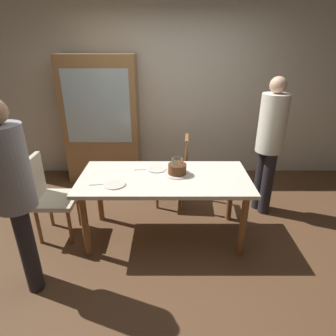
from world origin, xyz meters
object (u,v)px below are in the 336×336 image
Objects in this scene: birthday_cake at (176,170)px; person_celebrant at (12,191)px; plate_far_side at (155,169)px; chair_spindle_back at (172,172)px; china_cabinet at (101,120)px; chair_upholstered at (46,194)px; plate_near_celebrant at (113,184)px; dining_table at (163,184)px; person_guest at (269,139)px.

birthday_cake is 0.17× the size of person_celebrant.
person_celebrant is (-1.10, -0.91, 0.21)m from plate_far_side.
chair_spindle_back is 0.50× the size of china_cabinet.
person_celebrant is at bearing -131.56° from chair_spindle_back.
birthday_cake is 1.45m from chair_upholstered.
person_celebrant reaches higher than plate_near_celebrant.
chair_spindle_back is (0.20, 0.55, -0.30)m from plate_far_side.
chair_upholstered is at bearing 164.72° from plate_near_celebrant.
china_cabinet is at bearing 105.20° from plate_near_celebrant.
dining_table is at bearing -64.73° from plate_far_side.
plate_near_celebrant is at bearing -15.28° from chair_upholstered.
person_guest is at bearing -24.22° from china_cabinet.
person_celebrant is 2.76m from person_guest.
person_guest reaches higher than birthday_cake.
person_celebrant is (-1.29, -1.46, 0.51)m from chair_spindle_back.
person_guest is at bearing 27.45° from person_celebrant.
plate_far_side is (-0.09, 0.19, 0.10)m from dining_table.
plate_far_side is at bearing -57.30° from china_cabinet.
dining_table is at bearing 31.24° from person_celebrant.
dining_table is at bearing -98.23° from chair_spindle_back.
plate_far_side is 1.23m from chair_upholstered.
chair_upholstered is 1.62m from china_cabinet.
china_cabinet reaches higher than chair_spindle_back.
china_cabinet reaches higher than plate_near_celebrant.
plate_near_celebrant is 1.92m from person_guest.
person_guest is 2.45m from china_cabinet.
plate_far_side is 0.13× the size of person_guest.
birthday_cake is at bearing 1.39° from chair_upholstered.
china_cabinet is at bearing 122.70° from plate_far_side.
plate_far_side is at bearing 150.51° from birthday_cake.
china_cabinet reaches higher than plate_far_side.
chair_upholstered is at bearing 178.81° from dining_table.
person_guest is at bearing 15.02° from plate_far_side.
china_cabinet is (-0.47, 1.75, 0.20)m from plate_near_celebrant.
person_guest is at bearing 11.66° from chair_upholstered.
person_celebrant is at bearing -82.46° from chair_upholstered.
plate_near_celebrant is at bearing -158.28° from birthday_cake.
plate_far_side is at bearing -109.69° from chair_spindle_back.
china_cabinet reaches higher than birthday_cake.
dining_table is 6.40× the size of birthday_cake.
plate_near_celebrant is 0.55m from plate_far_side.
plate_near_celebrant is 0.90m from person_celebrant.
person_celebrant is at bearing -95.50° from china_cabinet.
china_cabinet is (0.22, 2.28, -0.02)m from person_celebrant.
plate_far_side is at bearing 43.27° from plate_near_celebrant.
china_cabinet is (-1.07, 0.82, 0.49)m from chair_spindle_back.
chair_spindle_back is (-0.03, 0.68, -0.34)m from birthday_cake.
dining_table is 1.05× the size of person_guest.
person_guest is 0.90× the size of china_cabinet.
person_celebrant is (-1.19, -0.72, 0.31)m from dining_table.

